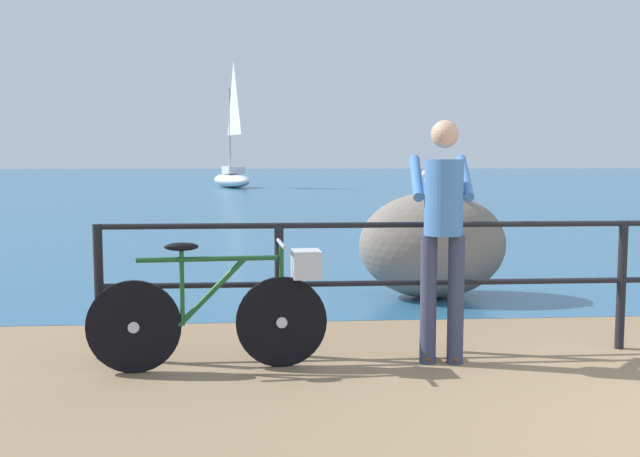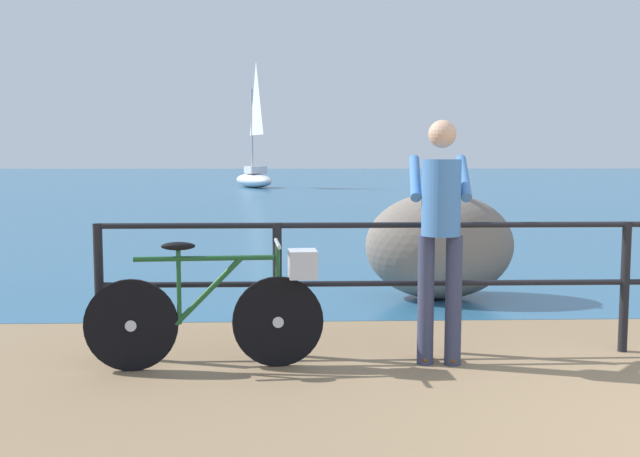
{
  "view_description": "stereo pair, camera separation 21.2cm",
  "coord_description": "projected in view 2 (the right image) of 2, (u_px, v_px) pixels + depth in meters",
  "views": [
    {
      "loc": [
        -2.78,
        -3.57,
        1.52
      ],
      "look_at": [
        -2.36,
        2.3,
        0.94
      ],
      "focal_mm": 40.82,
      "sensor_mm": 36.0,
      "label": 1
    },
    {
      "loc": [
        -2.56,
        -3.58,
        1.52
      ],
      "look_at": [
        -2.36,
        2.3,
        0.94
      ],
      "focal_mm": 40.82,
      "sensor_mm": 36.0,
      "label": 2
    }
  ],
  "objects": [
    {
      "name": "seagull",
      "position": [
        442.0,
        179.0,
        7.64
      ],
      "size": [
        0.31,
        0.26,
        0.23
      ],
      "rotation": [
        0.0,
        0.0,
        2.49
      ],
      "color": "gold",
      "rests_on": "breakwater_boulder_main"
    },
    {
      "name": "ground_plane",
      "position": [
        373.0,
        205.0,
        23.7
      ],
      "size": [
        120.0,
        120.0,
        0.1
      ],
      "primitive_type": "cube",
      "color": "#846B4C"
    },
    {
      "name": "bicycle",
      "position": [
        226.0,
        304.0,
        5.2
      ],
      "size": [
        1.7,
        0.48,
        0.92
      ],
      "rotation": [
        0.0,
        0.0,
        0.07
      ],
      "color": "black",
      "rests_on": "ground_plane"
    },
    {
      "name": "breakwater_boulder_main",
      "position": [
        439.0,
        246.0,
        7.78
      ],
      "size": [
        1.59,
        1.06,
        1.14
      ],
      "color": "slate",
      "rests_on": "ground"
    },
    {
      "name": "promenade_railing",
      "position": [
        625.0,
        271.0,
        5.63
      ],
      "size": [
        8.16,
        0.07,
        1.02
      ],
      "color": "black",
      "rests_on": "ground_plane"
    },
    {
      "name": "person_at_railing",
      "position": [
        440.0,
        230.0,
        5.26
      ],
      "size": [
        0.5,
        0.66,
        1.78
      ],
      "rotation": [
        0.0,
        0.0,
        1.44
      ],
      "color": "#333851",
      "rests_on": "ground_plane"
    },
    {
      "name": "sailboat",
      "position": [
        254.0,
        173.0,
        36.31
      ],
      "size": [
        2.71,
        4.58,
        6.16
      ],
      "rotation": [
        0.0,
        0.0,
        1.92
      ],
      "color": "white",
      "rests_on": "sea_surface"
    },
    {
      "name": "sea_surface",
      "position": [
        330.0,
        178.0,
        51.56
      ],
      "size": [
        120.0,
        90.0,
        0.01
      ],
      "primitive_type": "cube",
      "color": "#285B7F",
      "rests_on": "ground_plane"
    }
  ]
}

